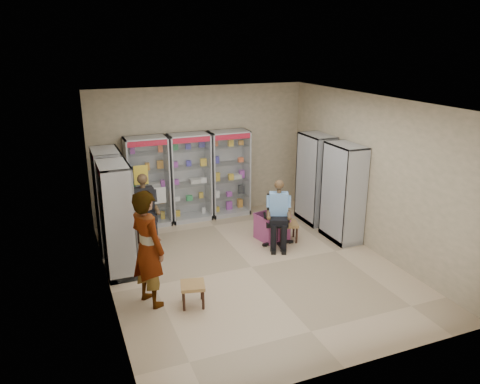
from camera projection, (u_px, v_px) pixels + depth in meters
name	position (u px, v px, depth m)	size (l,w,h in m)	color
floor	(251.00, 267.00, 8.55)	(6.00, 6.00, 0.00)	tan
room_shell	(252.00, 163.00, 7.94)	(5.02, 6.02, 3.01)	#BFAB8E
cabinet_back_left	(148.00, 182.00, 10.19)	(0.90, 0.50, 2.00)	silver
cabinet_back_mid	(190.00, 178.00, 10.53)	(0.90, 0.50, 2.00)	silver
cabinet_back_right	(229.00, 173.00, 10.87)	(0.90, 0.50, 2.00)	#A8ABAF
cabinet_right_far	(315.00, 179.00, 10.45)	(0.50, 0.90, 2.00)	silver
cabinet_right_near	(343.00, 193.00, 9.48)	(0.50, 0.90, 2.00)	#B3B5BA
cabinet_left_far	(109.00, 200.00, 9.04)	(0.50, 0.90, 2.00)	#B6B9BE
cabinet_left_near	(117.00, 220.00, 8.07)	(0.50, 0.90, 2.00)	#A6A9AE
wooden_chair	(144.00, 218.00, 9.62)	(0.42, 0.42, 0.94)	#321D13
seated_customer	(144.00, 209.00, 9.52)	(0.44, 0.60, 1.34)	black
office_chair	(277.00, 220.00, 9.40)	(0.55, 0.55, 1.00)	black
seated_shopkeeper	(278.00, 215.00, 9.31)	(0.42, 0.58, 1.28)	#6088BF
pink_trunk	(272.00, 226.00, 9.70)	(0.56, 0.54, 0.54)	#A54282
tea_glass	(271.00, 211.00, 9.61)	(0.07, 0.07, 0.11)	#4F2406
woven_stool_a	(288.00, 231.00, 9.64)	(0.39, 0.39, 0.39)	olive
woven_stool_b	(193.00, 294.00, 7.27)	(0.37, 0.37, 0.37)	#A97047
standing_man	(148.00, 248.00, 7.11)	(0.68, 0.45, 1.86)	gray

